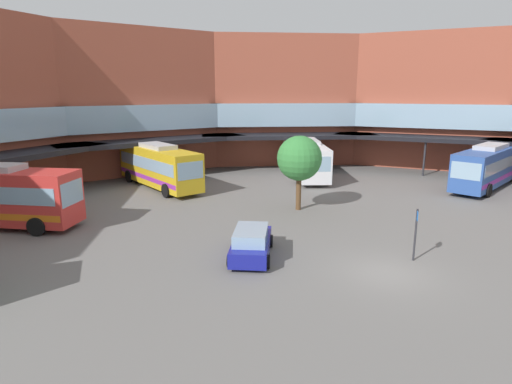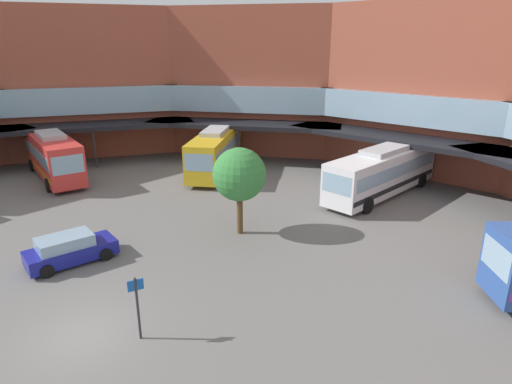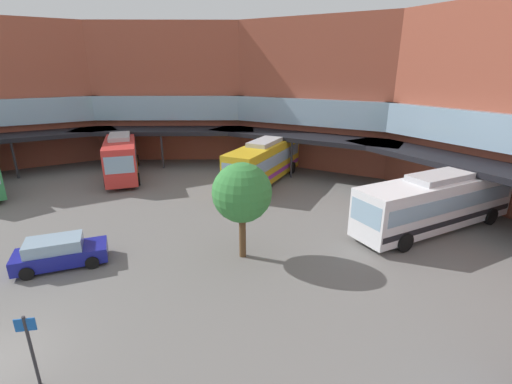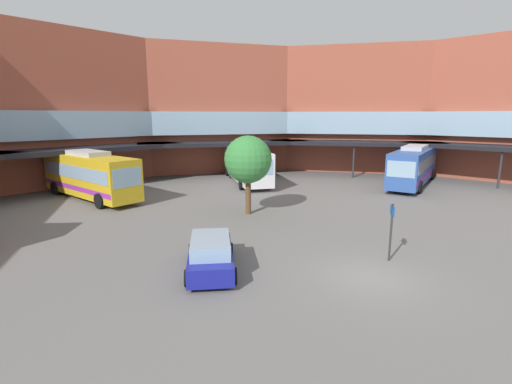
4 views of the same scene
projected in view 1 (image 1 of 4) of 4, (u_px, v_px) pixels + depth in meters
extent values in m
plane|color=slate|center=(387.00, 273.00, 19.77)|extent=(114.20, 114.20, 0.00)
cube|color=#9E4C38|center=(432.00, 101.00, 46.61)|extent=(17.25, 17.09, 14.13)
cube|color=#8CADC6|center=(431.00, 115.00, 46.41)|extent=(16.11, 15.98, 2.47)
cube|color=black|center=(427.00, 138.00, 42.99)|extent=(15.84, 15.66, 0.40)
cylinder|color=#2D2D33|center=(424.00, 158.00, 41.98)|extent=(0.20, 0.20, 3.53)
cube|color=#9E4C38|center=(282.00, 101.00, 49.23)|extent=(19.21, 10.48, 14.13)
cube|color=#8CADC6|center=(283.00, 114.00, 48.98)|extent=(17.50, 10.24, 2.47)
cube|color=black|center=(289.00, 136.00, 45.21)|extent=(18.70, 8.55, 0.40)
cylinder|color=#2D2D33|center=(292.00, 155.00, 44.06)|extent=(0.20, 0.20, 3.53)
cube|color=#9E4C38|center=(135.00, 102.00, 43.71)|extent=(19.21, 10.48, 14.13)
cube|color=#8CADC6|center=(138.00, 116.00, 43.56)|extent=(17.50, 10.24, 2.47)
cube|color=black|center=(156.00, 141.00, 40.54)|extent=(18.70, 8.55, 0.40)
cylinder|color=#2D2D33|center=(164.00, 162.00, 39.67)|extent=(0.20, 0.20, 3.53)
cylinder|color=#2D2D33|center=(14.00, 185.00, 29.96)|extent=(0.20, 0.20, 3.53)
cube|color=gold|center=(159.00, 166.00, 36.86)|extent=(5.80, 11.17, 3.08)
cube|color=#8CADC6|center=(159.00, 162.00, 36.77)|extent=(5.64, 10.56, 0.99)
cube|color=purple|center=(159.00, 176.00, 37.06)|extent=(5.76, 10.97, 0.37)
cube|color=#8CADC6|center=(190.00, 171.00, 32.65)|extent=(2.13, 0.80, 1.36)
cube|color=#B2B2B7|center=(158.00, 146.00, 36.46)|extent=(2.90, 4.29, 0.36)
cylinder|color=black|center=(194.00, 186.00, 35.09)|extent=(0.63, 1.14, 1.10)
cylinder|color=black|center=(166.00, 191.00, 33.58)|extent=(0.63, 1.14, 1.10)
cylinder|color=black|center=(154.00, 173.00, 40.76)|extent=(0.63, 1.14, 1.10)
cylinder|color=black|center=(129.00, 176.00, 39.24)|extent=(0.63, 1.14, 1.10)
cube|color=#8CADC6|center=(71.00, 193.00, 25.29)|extent=(1.18, 2.04, 1.40)
cylinder|color=black|center=(62.00, 214.00, 27.16)|extent=(1.11, 0.79, 1.10)
cylinder|color=black|center=(36.00, 227.00, 24.69)|extent=(1.11, 0.79, 1.10)
cube|color=#2D519E|center=(489.00, 166.00, 37.10)|extent=(11.95, 7.62, 3.01)
cube|color=#8CADC6|center=(489.00, 162.00, 37.01)|extent=(11.32, 7.34, 0.96)
cube|color=purple|center=(488.00, 175.00, 37.29)|extent=(11.74, 7.54, 0.36)
cube|color=#8CADC6|center=(466.00, 171.00, 32.77)|extent=(1.08, 2.02, 1.33)
cube|color=#B2B2B7|center=(491.00, 146.00, 36.71)|extent=(4.68, 3.50, 0.36)
cylinder|color=black|center=(488.00, 190.00, 33.65)|extent=(1.12, 0.76, 1.10)
cylinder|color=black|center=(455.00, 186.00, 35.32)|extent=(1.12, 0.76, 1.10)
cylinder|color=black|center=(486.00, 172.00, 41.14)|extent=(1.12, 0.76, 1.10)
cube|color=white|center=(307.00, 158.00, 41.80)|extent=(6.15, 11.87, 2.93)
cube|color=#8CADC6|center=(307.00, 154.00, 41.72)|extent=(5.97, 11.23, 0.94)
cube|color=black|center=(307.00, 166.00, 41.99)|extent=(6.10, 11.66, 0.35)
cube|color=#8CADC6|center=(317.00, 164.00, 36.10)|extent=(2.19, 0.83, 1.29)
cube|color=#B2B2B7|center=(308.00, 141.00, 41.43)|extent=(3.04, 4.55, 0.36)
cylinder|color=black|center=(328.00, 178.00, 38.28)|extent=(0.63, 1.14, 1.10)
cylinder|color=black|center=(299.00, 179.00, 38.20)|extent=(0.63, 1.14, 1.10)
cylinder|color=black|center=(314.00, 164.00, 45.99)|extent=(0.63, 1.14, 1.10)
cylinder|color=black|center=(290.00, 164.00, 45.91)|extent=(0.63, 1.14, 1.10)
cube|color=navy|center=(251.00, 246.00, 21.63)|extent=(3.50, 4.75, 0.75)
cube|color=#8CADC6|center=(251.00, 235.00, 21.23)|extent=(2.55, 3.06, 0.60)
cylinder|color=black|center=(237.00, 240.00, 23.16)|extent=(0.48, 0.69, 0.66)
cylinder|color=black|center=(271.00, 241.00, 23.02)|extent=(0.48, 0.69, 0.66)
cylinder|color=black|center=(230.00, 260.00, 20.35)|extent=(0.48, 0.69, 0.66)
cylinder|color=black|center=(267.00, 262.00, 20.20)|extent=(0.48, 0.69, 0.66)
cylinder|color=brown|center=(299.00, 190.00, 29.99)|extent=(0.36, 0.36, 2.81)
sphere|color=#38843D|center=(299.00, 158.00, 29.47)|extent=(3.11, 3.11, 3.11)
cylinder|color=#2D2D33|center=(415.00, 235.00, 20.91)|extent=(0.10, 0.10, 2.65)
cube|color=#1959B2|center=(417.00, 215.00, 20.68)|extent=(0.38, 0.51, 0.44)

